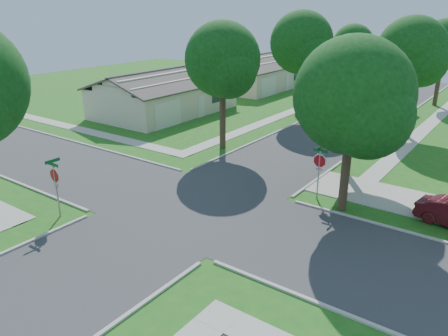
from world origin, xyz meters
name	(u,v)px	position (x,y,z in m)	size (l,w,h in m)	color
ground	(194,207)	(0.00, 0.00, 0.00)	(100.00, 100.00, 0.00)	#20601A
road_ns	(194,207)	(0.00, 0.00, 0.00)	(7.00, 100.00, 0.02)	#333335
sidewalk_ne	(432,122)	(6.10, 26.00, 0.02)	(1.20, 40.00, 0.04)	#9E9B91
sidewalk_nw	(307,105)	(-6.10, 26.00, 0.02)	(1.20, 40.00, 0.04)	#9E9B91
driveway	(390,197)	(7.90, 7.10, 0.03)	(8.80, 3.60, 0.05)	#9E9B91
stop_sign_sw	(55,178)	(-4.70, -4.70, 2.03)	(1.05, 0.80, 2.98)	gray
stop_sign_ne	(319,163)	(4.70, 4.70, 2.03)	(1.05, 0.80, 2.98)	gray
tree_e_near	(357,83)	(4.75, 9.01, 5.64)	(4.97, 4.80, 8.28)	#38281C
tree_e_mid	(412,55)	(4.76, 21.01, 6.25)	(5.59, 5.40, 9.21)	#38281C
tree_e_far	(445,47)	(4.75, 34.01, 5.98)	(5.17, 5.00, 8.72)	#38281C
tree_w_near	(223,63)	(-4.64, 9.01, 6.12)	(5.38, 5.20, 8.97)	#38281C
tree_w_mid	(302,46)	(-4.64, 21.01, 6.49)	(5.80, 5.60, 9.56)	#38281C
tree_w_far	(353,47)	(-4.65, 34.01, 5.51)	(4.76, 4.60, 8.04)	#38281C
tree_ne_corner	(354,101)	(6.36, 4.21, 5.59)	(5.80, 5.60, 8.66)	#38281C
house_nw_near	(165,97)	(-15.99, 15.00, 1.52)	(8.42, 13.60, 4.23)	beige
house_nw_far	(257,76)	(-15.99, 32.00, 1.52)	(8.42, 13.60, 4.23)	beige
car_curb_east	(400,109)	(3.20, 26.03, 0.83)	(1.95, 4.84, 1.65)	black
car_curb_west	(360,92)	(-3.20, 33.54, 0.66)	(1.85, 4.56, 1.32)	black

